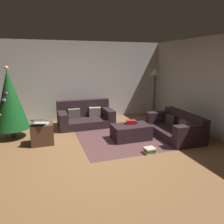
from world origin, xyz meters
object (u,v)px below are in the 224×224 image
object	(u,v)px
gift_box	(131,122)
christmas_tree	(10,100)
side_table	(42,134)
couch_left	(85,116)
book_stack	(150,150)
couch_right	(177,127)
laptop	(40,123)
ottoman	(131,132)
corner_lamp	(155,76)
tv_remote	(136,122)

from	to	relation	value
gift_box	christmas_tree	distance (m)	3.15
christmas_tree	side_table	bearing A→B (deg)	-45.25
couch_left	gift_box	xyz separation A→B (m)	(0.90, -1.50, 0.15)
side_table	gift_box	bearing A→B (deg)	-7.42
side_table	book_stack	size ratio (longest dim) A/B	1.79
couch_right	side_table	xyz separation A→B (m)	(-3.40, 0.58, -0.01)
side_table	couch_left	bearing A→B (deg)	43.05
laptop	side_table	bearing A→B (deg)	74.34
gift_box	book_stack	world-z (taller)	gift_box
ottoman	book_stack	world-z (taller)	ottoman
book_stack	corner_lamp	xyz separation A→B (m)	(1.65, 2.83, 1.40)
couch_left	corner_lamp	size ratio (longest dim) A/B	0.96
laptop	gift_box	bearing A→B (deg)	-5.88
side_table	book_stack	bearing A→B (deg)	-30.55
tv_remote	corner_lamp	world-z (taller)	corner_lamp
side_table	christmas_tree	bearing A→B (deg)	134.75
christmas_tree	corner_lamp	size ratio (longest dim) A/B	1.08
book_stack	christmas_tree	bearing A→B (deg)	145.31
couch_left	gift_box	world-z (taller)	couch_left
side_table	book_stack	distance (m)	2.59
christmas_tree	laptop	distance (m)	1.14
side_table	laptop	size ratio (longest dim) A/B	1.12
ottoman	gift_box	distance (m)	0.26
couch_left	christmas_tree	size ratio (longest dim) A/B	0.89
tv_remote	laptop	size ratio (longest dim) A/B	0.34
christmas_tree	book_stack	size ratio (longest dim) A/B	6.40
laptop	christmas_tree	bearing A→B (deg)	131.87
couch_left	side_table	bearing A→B (deg)	42.76
christmas_tree	laptop	size ratio (longest dim) A/B	3.99
couch_left	ottoman	world-z (taller)	couch_left
ottoman	laptop	size ratio (longest dim) A/B	2.05
ottoman	book_stack	bearing A→B (deg)	-86.88
side_table	book_stack	world-z (taller)	side_table
couch_left	book_stack	xyz separation A→B (m)	(0.92, -2.53, -0.22)
couch_left	ottoman	size ratio (longest dim) A/B	1.73
couch_left	christmas_tree	world-z (taller)	christmas_tree
gift_box	christmas_tree	world-z (taller)	christmas_tree
couch_left	tv_remote	distance (m)	1.80
corner_lamp	christmas_tree	bearing A→B (deg)	-170.24
ottoman	side_table	size ratio (longest dim) A/B	1.84
couch_left	corner_lamp	distance (m)	2.85
couch_left	couch_right	world-z (taller)	couch_left
side_table	laptop	world-z (taller)	laptop
corner_lamp	couch_right	bearing A→B (deg)	-102.66
ottoman	christmas_tree	world-z (taller)	christmas_tree
tv_remote	christmas_tree	bearing A→B (deg)	157.17
gift_box	laptop	bearing A→B (deg)	174.12
couch_left	book_stack	bearing A→B (deg)	109.75
couch_left	christmas_tree	distance (m)	2.20
tv_remote	book_stack	xyz separation A→B (m)	(-0.14, -1.08, -0.32)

